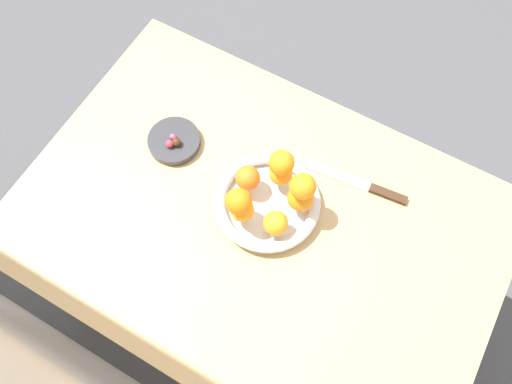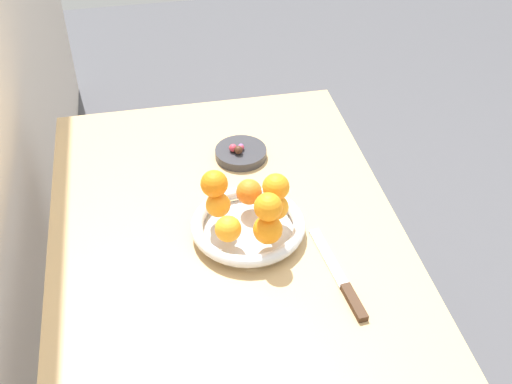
{
  "view_description": "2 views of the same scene",
  "coord_description": "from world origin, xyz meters",
  "px_view_note": "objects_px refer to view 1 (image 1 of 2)",
  "views": [
    {
      "loc": [
        -0.19,
        0.35,
        1.82
      ],
      "look_at": [
        0.02,
        -0.02,
        0.85
      ],
      "focal_mm": 35.0,
      "sensor_mm": 36.0,
      "label": 1
    },
    {
      "loc": [
        -0.99,
        0.13,
        1.69
      ],
      "look_at": [
        0.01,
        -0.06,
        0.84
      ],
      "focal_mm": 45.0,
      "sensor_mm": 36.0,
      "label": 2
    }
  ],
  "objects_px": {
    "orange_7": "(239,201)",
    "candy_ball_1": "(174,137)",
    "orange_1": "(280,173)",
    "candy_ball_2": "(169,144)",
    "orange_2": "(248,178)",
    "orange_4": "(276,223)",
    "orange_3": "(242,210)",
    "candy_ball_3": "(176,142)",
    "orange_5": "(283,164)",
    "knife": "(363,185)",
    "fruit_bowl": "(268,203)",
    "orange_0": "(301,198)",
    "candy_dish": "(174,141)",
    "dining_table": "(258,234)",
    "orange_6": "(303,186)",
    "candy_ball_0": "(173,137)"
  },
  "relations": [
    {
      "from": "orange_7",
      "to": "candy_ball_1",
      "type": "relative_size",
      "value": 4.02
    },
    {
      "from": "orange_1",
      "to": "candy_ball_2",
      "type": "bearing_deg",
      "value": 9.61
    },
    {
      "from": "orange_2",
      "to": "orange_4",
      "type": "distance_m",
      "value": 0.12
    },
    {
      "from": "orange_4",
      "to": "candy_ball_2",
      "type": "xyz_separation_m",
      "value": [
        0.32,
        -0.06,
        -0.04
      ]
    },
    {
      "from": "orange_3",
      "to": "candy_ball_3",
      "type": "xyz_separation_m",
      "value": [
        0.23,
        -0.08,
        -0.03
      ]
    },
    {
      "from": "candy_ball_1",
      "to": "candy_ball_3",
      "type": "distance_m",
      "value": 0.02
    },
    {
      "from": "candy_ball_3",
      "to": "orange_4",
      "type": "bearing_deg",
      "value": 166.36
    },
    {
      "from": "orange_1",
      "to": "orange_3",
      "type": "distance_m",
      "value": 0.12
    },
    {
      "from": "orange_5",
      "to": "orange_7",
      "type": "relative_size",
      "value": 0.99
    },
    {
      "from": "orange_3",
      "to": "candy_ball_1",
      "type": "relative_size",
      "value": 3.74
    },
    {
      "from": "knife",
      "to": "orange_5",
      "type": "bearing_deg",
      "value": 30.22
    },
    {
      "from": "fruit_bowl",
      "to": "orange_3",
      "type": "xyz_separation_m",
      "value": [
        0.03,
        0.06,
        0.05
      ]
    },
    {
      "from": "orange_0",
      "to": "candy_ball_2",
      "type": "distance_m",
      "value": 0.35
    },
    {
      "from": "candy_dish",
      "to": "knife",
      "type": "height_order",
      "value": "candy_dish"
    },
    {
      "from": "orange_4",
      "to": "orange_1",
      "type": "bearing_deg",
      "value": -65.54
    },
    {
      "from": "dining_table",
      "to": "candy_ball_3",
      "type": "xyz_separation_m",
      "value": [
        0.26,
        -0.07,
        0.12
      ]
    },
    {
      "from": "orange_4",
      "to": "knife",
      "type": "height_order",
      "value": "orange_4"
    },
    {
      "from": "orange_2",
      "to": "orange_1",
      "type": "bearing_deg",
      "value": -140.0
    },
    {
      "from": "candy_dish",
      "to": "orange_1",
      "type": "xyz_separation_m",
      "value": [
        -0.28,
        -0.03,
        0.06
      ]
    },
    {
      "from": "candy_dish",
      "to": "orange_6",
      "type": "xyz_separation_m",
      "value": [
        -0.35,
        0.01,
        0.12
      ]
    },
    {
      "from": "orange_6",
      "to": "candy_ball_2",
      "type": "bearing_deg",
      "value": 2.39
    },
    {
      "from": "orange_2",
      "to": "candy_ball_2",
      "type": "distance_m",
      "value": 0.22
    },
    {
      "from": "candy_dish",
      "to": "orange_7",
      "type": "bearing_deg",
      "value": 158.11
    },
    {
      "from": "orange_7",
      "to": "candy_ball_2",
      "type": "distance_m",
      "value": 0.27
    },
    {
      "from": "orange_1",
      "to": "orange_7",
      "type": "relative_size",
      "value": 0.94
    },
    {
      "from": "orange_3",
      "to": "fruit_bowl",
      "type": "bearing_deg",
      "value": -120.38
    },
    {
      "from": "orange_1",
      "to": "candy_ball_3",
      "type": "distance_m",
      "value": 0.27
    },
    {
      "from": "knife",
      "to": "orange_4",
      "type": "bearing_deg",
      "value": 58.74
    },
    {
      "from": "orange_7",
      "to": "candy_ball_0",
      "type": "bearing_deg",
      "value": -21.9
    },
    {
      "from": "fruit_bowl",
      "to": "orange_0",
      "type": "xyz_separation_m",
      "value": [
        -0.06,
        -0.03,
        0.05
      ]
    },
    {
      "from": "candy_dish",
      "to": "orange_0",
      "type": "height_order",
      "value": "orange_0"
    },
    {
      "from": "dining_table",
      "to": "orange_4",
      "type": "relative_size",
      "value": 19.99
    },
    {
      "from": "orange_7",
      "to": "candy_ball_3",
      "type": "xyz_separation_m",
      "value": [
        0.23,
        -0.09,
        -0.09
      ]
    },
    {
      "from": "orange_1",
      "to": "candy_ball_2",
      "type": "distance_m",
      "value": 0.28
    },
    {
      "from": "orange_6",
      "to": "dining_table",
      "type": "bearing_deg",
      "value": 47.8
    },
    {
      "from": "orange_4",
      "to": "orange_0",
      "type": "bearing_deg",
      "value": -104.53
    },
    {
      "from": "orange_6",
      "to": "candy_ball_2",
      "type": "relative_size",
      "value": 2.93
    },
    {
      "from": "orange_0",
      "to": "orange_4",
      "type": "distance_m",
      "value": 0.08
    },
    {
      "from": "dining_table",
      "to": "orange_5",
      "type": "relative_size",
      "value": 19.38
    },
    {
      "from": "orange_1",
      "to": "orange_6",
      "type": "distance_m",
      "value": 0.1
    },
    {
      "from": "fruit_bowl",
      "to": "orange_1",
      "type": "bearing_deg",
      "value": -84.38
    },
    {
      "from": "knife",
      "to": "orange_0",
      "type": "bearing_deg",
      "value": 50.71
    },
    {
      "from": "candy_dish",
      "to": "candy_ball_3",
      "type": "bearing_deg",
      "value": 151.39
    },
    {
      "from": "orange_5",
      "to": "orange_3",
      "type": "bearing_deg",
      "value": 72.93
    },
    {
      "from": "orange_5",
      "to": "orange_6",
      "type": "bearing_deg",
      "value": 153.79
    },
    {
      "from": "orange_3",
      "to": "knife",
      "type": "bearing_deg",
      "value": -133.45
    },
    {
      "from": "candy_dish",
      "to": "orange_2",
      "type": "distance_m",
      "value": 0.23
    },
    {
      "from": "orange_1",
      "to": "candy_dish",
      "type": "bearing_deg",
      "value": 5.47
    },
    {
      "from": "dining_table",
      "to": "candy_ball_3",
      "type": "distance_m",
      "value": 0.3
    },
    {
      "from": "candy_dish",
      "to": "orange_3",
      "type": "xyz_separation_m",
      "value": [
        -0.25,
        0.09,
        0.06
      ]
    }
  ]
}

